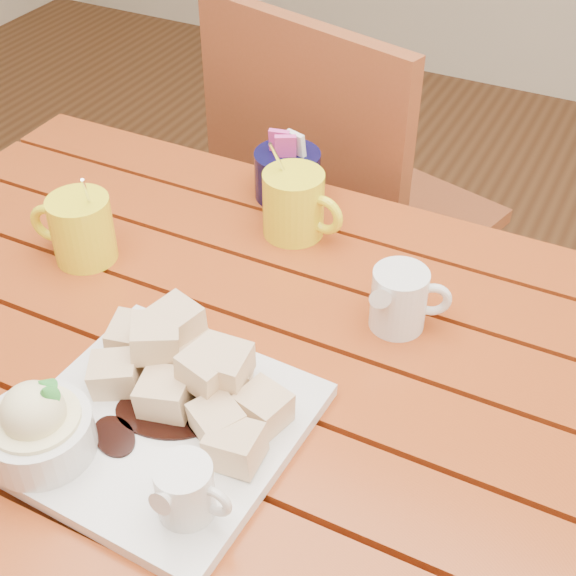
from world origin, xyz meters
The scene contains 7 objects.
table centered at (0.00, 0.00, 0.64)m, with size 1.20×0.79×0.75m.
dessert_plate centered at (-0.03, -0.16, 0.78)m, with size 0.30×0.30×0.12m.
coffee_mug_left centered at (-0.29, 0.07, 0.80)m, with size 0.12×0.09×0.14m.
coffee_mug_right centered at (-0.05, 0.26, 0.80)m, with size 0.12×0.09×0.15m.
cream_pitcher centered at (0.15, 0.13, 0.79)m, with size 0.10×0.09×0.08m.
sugar_caddy centered at (-0.11, 0.34, 0.79)m, with size 0.10×0.10×0.11m.
chair_far centered at (-0.15, 0.64, 0.53)m, with size 0.55×0.55×0.95m.
Camera 1 is at (0.37, -0.60, 1.42)m, focal length 50.00 mm.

